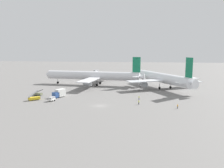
% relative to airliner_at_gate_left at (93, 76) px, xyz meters
% --- Properties ---
extents(ground_plane, '(600.00, 600.00, 0.00)m').
position_rel_airliner_at_gate_left_xyz_m(ground_plane, '(13.98, -49.56, -5.39)').
color(ground_plane, slate).
extents(airliner_at_gate_left, '(60.85, 48.62, 16.46)m').
position_rel_airliner_at_gate_left_xyz_m(airliner_at_gate_left, '(0.00, 0.00, 0.00)').
color(airliner_at_gate_left, silver).
rests_on(airliner_at_gate_left, ground).
extents(airliner_being_pushed, '(39.41, 46.70, 17.05)m').
position_rel_airliner_at_gate_left_xyz_m(airliner_being_pushed, '(39.18, -5.93, 0.02)').
color(airliner_being_pushed, white).
rests_on(airliner_being_pushed, ground).
extents(pushback_tug, '(6.13, 9.09, 2.98)m').
position_rel_airliner_at_gate_left_xyz_m(pushback_tug, '(23.75, 20.66, -4.12)').
color(pushback_tug, '#2D4C8C').
rests_on(pushback_tug, ground).
extents(gse_belt_loader_portside, '(5.06, 2.44, 3.02)m').
position_rel_airliner_at_gate_left_xyz_m(gse_belt_loader_portside, '(-17.51, -34.96, -4.57)').
color(gse_belt_loader_portside, '#666B4C').
rests_on(gse_belt_loader_portside, ground).
extents(gse_catering_truck_tall, '(4.88, 6.28, 3.50)m').
position_rel_airliner_at_gate_left_xyz_m(gse_catering_truck_tall, '(-6.59, -36.99, -3.63)').
color(gse_catering_truck_tall, '#2D5199').
rests_on(gse_catering_truck_tall, ground).
extents(gse_baggage_cart_near_cluster, '(2.21, 3.04, 1.71)m').
position_rel_airliner_at_gate_left_xyz_m(gse_baggage_cart_near_cluster, '(-6.62, -44.74, -4.53)').
color(gse_baggage_cart_near_cluster, silver).
rests_on(gse_baggage_cart_near_cluster, ground).
extents(gse_stair_truck_yellow, '(4.59, 4.60, 4.06)m').
position_rel_airliner_at_gate_left_xyz_m(gse_stair_truck_yellow, '(-14.60, -44.14, -4.37)').
color(gse_stair_truck_yellow, gold).
rests_on(gse_stair_truck_yellow, ground).
extents(ground_crew_marshaller_foreground, '(0.36, 0.36, 1.63)m').
position_rel_airliner_at_gate_left_xyz_m(ground_crew_marshaller_foreground, '(28.11, -45.29, -4.55)').
color(ground_crew_marshaller_foreground, black).
rests_on(ground_crew_marshaller_foreground, ground).
extents(ground_crew_ramp_agent_by_cones, '(0.36, 0.36, 1.61)m').
position_rel_airliner_at_gate_left_xyz_m(ground_crew_ramp_agent_by_cones, '(27.89, -36.83, -4.56)').
color(ground_crew_ramp_agent_by_cones, '#2D3351').
rests_on(ground_crew_ramp_agent_by_cones, ground).
extents(ground_crew_wing_walker_right, '(0.36, 0.36, 1.55)m').
position_rel_airliner_at_gate_left_xyz_m(ground_crew_wing_walker_right, '(41.84, -49.35, -4.60)').
color(ground_crew_wing_walker_right, '#4C4C51').
rests_on(ground_crew_wing_walker_right, ground).
extents(jet_bridge, '(7.08, 21.75, 5.62)m').
position_rel_airliner_at_gate_left_xyz_m(jet_bridge, '(-5.03, 29.06, -1.55)').
color(jet_bridge, '#B7B7BC').
rests_on(jet_bridge, ground).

